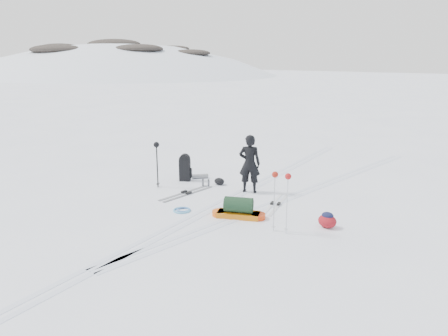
{
  "coord_description": "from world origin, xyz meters",
  "views": [
    {
      "loc": [
        7.02,
        -9.56,
        4.08
      ],
      "look_at": [
        -0.12,
        0.14,
        0.95
      ],
      "focal_mm": 35.0,
      "sensor_mm": 36.0,
      "label": 1
    }
  ],
  "objects_px": {
    "skier": "(250,164)",
    "pulk_sled": "(239,210)",
    "ski_poles_black": "(157,150)",
    "expedition_rucksack": "(187,168)"
  },
  "relations": [
    {
      "from": "expedition_rucksack",
      "to": "ski_poles_black",
      "type": "relative_size",
      "value": 0.65
    },
    {
      "from": "expedition_rucksack",
      "to": "ski_poles_black",
      "type": "xyz_separation_m",
      "value": [
        -0.24,
        -1.13,
        0.78
      ]
    },
    {
      "from": "skier",
      "to": "pulk_sled",
      "type": "bearing_deg",
      "value": 91.11
    },
    {
      "from": "pulk_sled",
      "to": "expedition_rucksack",
      "type": "relative_size",
      "value": 1.52
    },
    {
      "from": "skier",
      "to": "ski_poles_black",
      "type": "xyz_separation_m",
      "value": [
        -2.63,
        -1.28,
        0.3
      ]
    },
    {
      "from": "skier",
      "to": "pulk_sled",
      "type": "distance_m",
      "value": 2.29
    },
    {
      "from": "skier",
      "to": "expedition_rucksack",
      "type": "height_order",
      "value": "skier"
    },
    {
      "from": "pulk_sled",
      "to": "ski_poles_black",
      "type": "relative_size",
      "value": 0.99
    },
    {
      "from": "skier",
      "to": "pulk_sled",
      "type": "relative_size",
      "value": 1.23
    },
    {
      "from": "ski_poles_black",
      "to": "expedition_rucksack",
      "type": "bearing_deg",
      "value": 78.73
    }
  ]
}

